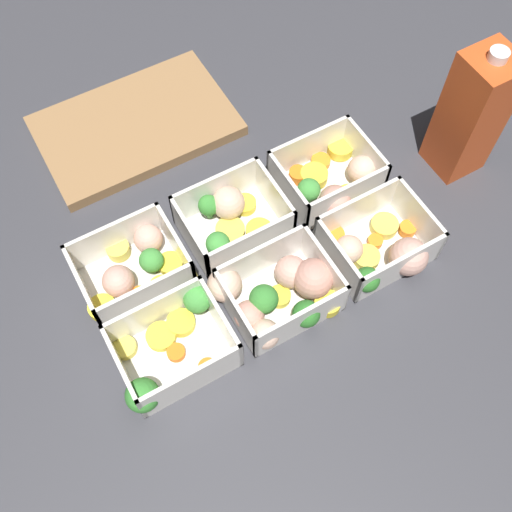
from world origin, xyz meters
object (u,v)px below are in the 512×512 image
object	(u,v)px
container_near_right	(381,249)
container_far_center	(231,219)
juice_carton	(471,114)
container_near_center	(279,293)
container_far_left	(136,269)
container_far_right	(333,181)
container_near_left	(171,349)

from	to	relation	value
container_near_right	container_far_center	xyz separation A→B (m)	(-0.15, 0.14, -0.00)
container_far_center	juice_carton	xyz separation A→B (m)	(0.33, -0.06, 0.07)
container_near_center	container_far_left	world-z (taller)	same
container_far_center	juice_carton	distance (m)	0.34
container_far_center	container_far_right	distance (m)	0.15
container_far_left	container_far_right	bearing A→B (deg)	-1.96
container_near_left	container_near_right	world-z (taller)	same
juice_carton	container_near_right	bearing A→B (deg)	-156.74
container_near_left	container_far_center	world-z (taller)	same
container_near_left	container_far_center	bearing A→B (deg)	39.74
container_near_center	juice_carton	world-z (taller)	juice_carton
container_near_right	juice_carton	distance (m)	0.21
container_near_center	container_far_right	world-z (taller)	same
container_near_left	juice_carton	distance (m)	0.49
container_near_left	container_near_center	xyz separation A→B (m)	(0.15, -0.00, 0.00)
container_far_left	container_far_right	world-z (taller)	same
container_near_left	container_near_center	world-z (taller)	same
container_near_center	container_far_center	xyz separation A→B (m)	(0.00, 0.13, -0.00)
container_far_left	container_far_center	distance (m)	0.14
container_near_center	container_near_right	size ratio (longest dim) A/B	1.16
container_near_center	juice_carton	distance (m)	0.35
container_far_left	container_near_left	bearing A→B (deg)	-94.04
container_near_center	container_near_right	world-z (taller)	same
container_near_center	container_near_right	bearing A→B (deg)	-4.16
container_near_left	container_far_right	size ratio (longest dim) A/B	1.02
container_near_left	container_near_center	size ratio (longest dim) A/B	0.92
container_near_right	container_far_right	bearing A→B (deg)	86.86
container_near_left	juice_carton	bearing A→B (deg)	8.00
container_near_left	container_near_right	size ratio (longest dim) A/B	1.07
container_far_left	juice_carton	xyz separation A→B (m)	(0.47, -0.05, 0.07)
container_near_right	container_far_left	xyz separation A→B (m)	(-0.28, 0.13, -0.00)
container_far_left	container_near_right	bearing A→B (deg)	-24.83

